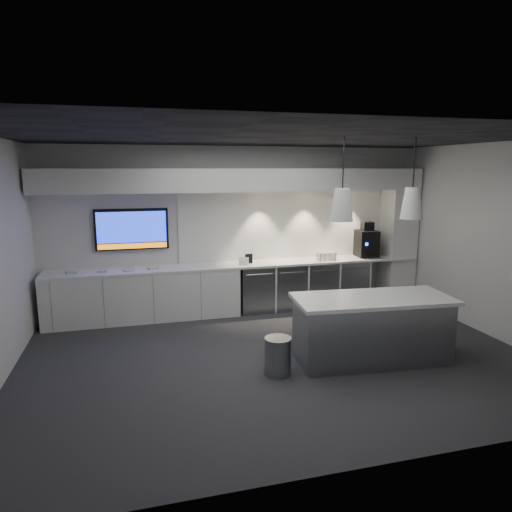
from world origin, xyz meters
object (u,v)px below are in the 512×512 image
object	(u,v)px
wall_tv	(132,229)
island	(371,328)
bin	(278,356)
coffee_machine	(367,242)

from	to	relation	value
wall_tv	island	bearing A→B (deg)	-42.66
wall_tv	bin	size ratio (longest dim) A/B	2.57
wall_tv	bin	distance (m)	3.67
island	coffee_machine	xyz separation A→B (m)	(1.31, 2.62, 0.73)
bin	coffee_machine	xyz separation A→B (m)	(2.67, 2.70, 0.94)
bin	coffee_machine	distance (m)	3.92
wall_tv	bin	bearing A→B (deg)	-59.45
wall_tv	bin	world-z (taller)	wall_tv
coffee_machine	island	bearing A→B (deg)	-111.01
coffee_machine	wall_tv	bearing A→B (deg)	-177.68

